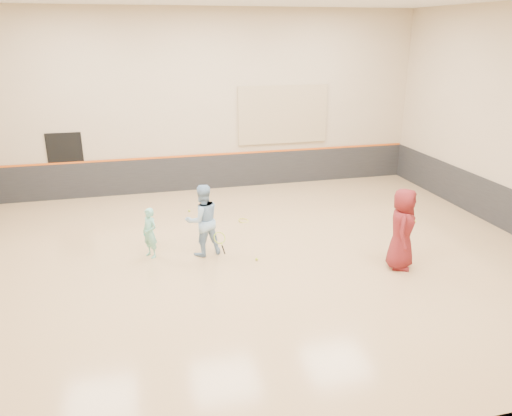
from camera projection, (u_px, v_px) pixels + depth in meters
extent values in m
cube|color=tan|center=(243.00, 263.00, 12.14)|extent=(15.00, 12.00, 0.20)
cube|color=#C6B191|center=(202.00, 102.00, 16.60)|extent=(15.00, 0.02, 6.00)
cube|color=#C6B191|center=(359.00, 240.00, 5.61)|extent=(15.00, 0.02, 6.00)
cube|color=#232326|center=(205.00, 172.00, 17.36)|extent=(14.90, 0.04, 1.20)
cube|color=#232326|center=(509.00, 211.00, 13.64)|extent=(0.04, 11.90, 1.20)
cube|color=#D85914|center=(204.00, 155.00, 17.15)|extent=(14.90, 0.03, 0.06)
cube|color=tan|center=(283.00, 115.00, 17.36)|extent=(3.20, 0.08, 2.00)
cube|color=black|center=(67.00, 166.00, 16.16)|extent=(1.10, 0.05, 2.20)
imported|color=#77CFB8|center=(150.00, 233.00, 12.07)|extent=(0.51, 0.54, 1.25)
imported|color=#8FB7DE|center=(203.00, 220.00, 12.11)|extent=(1.00, 0.86, 1.80)
imported|color=maroon|center=(402.00, 229.00, 11.41)|extent=(1.01, 1.12, 1.92)
sphere|color=#C0E234|center=(257.00, 259.00, 12.03)|extent=(0.07, 0.07, 0.07)
sphere|color=gold|center=(415.00, 222.00, 11.15)|extent=(0.07, 0.07, 0.07)
sphere|color=#C8E334|center=(189.00, 211.00, 15.30)|extent=(0.07, 0.07, 0.07)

